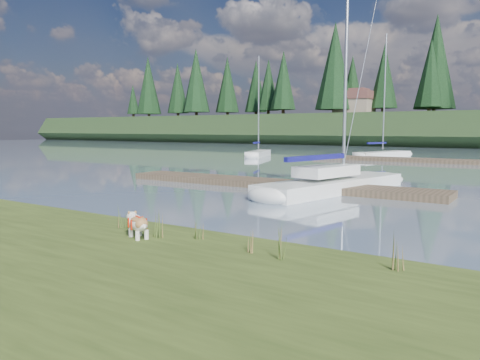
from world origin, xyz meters
The scene contains 20 objects.
ground centered at (0.00, 30.00, 0.00)m, with size 200.00×200.00×0.00m, color #7C8FA4.
bank centered at (0.00, -6.00, 0.17)m, with size 60.00×9.00×0.35m, color #3E4F1C.
bulldog centered at (-0.55, -2.97, 0.68)m, with size 0.90×0.61×0.53m.
sailboat_main centered at (-0.72, 9.70, 0.42)m, with size 3.94×9.96×13.96m.
dock_near centered at (-4.00, 9.00, 0.15)m, with size 16.00×2.00×0.30m, color #4C3D2C.
dock_far centered at (2.00, 30.00, 0.15)m, with size 26.00×2.20×0.30m, color #4C3D2C.
sailboat_bg_0 centered at (-17.03, 29.60, 0.33)m, with size 3.37×6.73×9.81m.
sailboat_bg_1 centered at (-6.01, 34.94, 0.33)m, with size 4.06×7.83×11.62m.
weed_0 centered at (-0.17, -2.75, 0.63)m, with size 0.17×0.14×0.67m.
weed_1 centered at (0.67, -2.34, 0.52)m, with size 0.17×0.14×0.41m.
weed_2 centered at (2.95, -2.73, 0.65)m, with size 0.17×0.14×0.71m.
weed_3 centered at (-1.58, -2.45, 0.60)m, with size 0.17×0.14×0.59m.
weed_4 centered at (2.15, -2.63, 0.55)m, with size 0.17×0.14×0.48m.
weed_5 centered at (4.87, -2.25, 0.64)m, with size 0.17×0.14×0.68m.
mud_lip centered at (0.00, -1.60, 0.07)m, with size 60.00×0.50×0.14m, color #33281C.
conifer_0 centered at (-55.00, 67.00, 12.64)m, with size 5.72×5.72×14.15m.
conifer_1 centered at (-40.00, 71.00, 11.28)m, with size 4.40×4.40×11.30m.
conifer_2 centered at (-25.00, 68.00, 13.54)m, with size 6.60×6.60×16.05m.
conifer_3 centered at (-10.00, 72.00, 11.74)m, with size 4.84×4.84×12.25m.
house_0 centered at (-22.00, 70.00, 7.31)m, with size 6.30×5.30×4.65m.
Camera 1 is at (6.92, -10.18, 2.76)m, focal length 35.00 mm.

